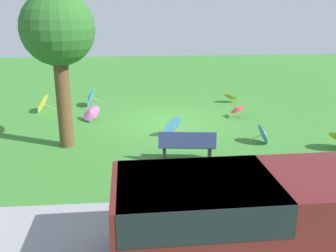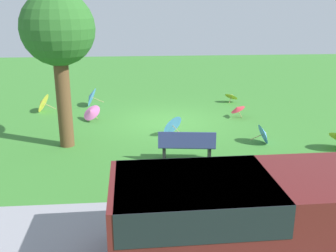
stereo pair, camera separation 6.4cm
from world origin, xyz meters
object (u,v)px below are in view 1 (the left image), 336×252
(parasol_red_0, at_px, (237,108))
(parasol_yellow_2, at_px, (41,103))
(van_dark, at_px, (240,211))
(parasol_blue_2, at_px, (171,124))
(parasol_pink_2, at_px, (91,112))
(shade_tree, at_px, (58,32))
(park_bench, at_px, (187,146))
(parasol_yellow_1, at_px, (231,96))
(parasol_blue_0, at_px, (90,97))
(parasol_blue_5, at_px, (264,133))

(parasol_red_0, bearing_deg, parasol_yellow_2, -11.33)
(van_dark, relative_size, parasol_yellow_2, 5.27)
(parasol_blue_2, distance_m, parasol_pink_2, 3.46)
(shade_tree, bearing_deg, park_bench, 156.28)
(parasol_red_0, bearing_deg, shade_tree, 23.18)
(van_dark, relative_size, shade_tree, 0.99)
(shade_tree, bearing_deg, parasol_pink_2, -100.11)
(van_dark, relative_size, parasol_blue_2, 5.17)
(park_bench, xyz_separation_m, parasol_yellow_1, (-2.94, -6.68, -0.16))
(shade_tree, xyz_separation_m, parasol_pink_2, (-0.48, -2.67, -3.12))
(park_bench, height_order, parasol_blue_2, park_bench)
(parasol_pink_2, bearing_deg, parasol_red_0, 179.63)
(shade_tree, xyz_separation_m, parasol_yellow_2, (1.68, -4.20, -3.09))
(parasol_yellow_2, bearing_deg, parasol_yellow_1, -173.72)
(shade_tree, bearing_deg, parasol_yellow_1, -141.99)
(parasol_red_0, xyz_separation_m, parasol_blue_0, (5.93, -2.36, 0.04))
(parasol_blue_2, height_order, parasol_pink_2, parasol_blue_2)
(van_dark, xyz_separation_m, parasol_yellow_1, (-2.66, -11.09, -0.60))
(parasol_yellow_2, relative_size, parasol_blue_5, 1.30)
(park_bench, bearing_deg, parasol_blue_2, -84.59)
(park_bench, height_order, shade_tree, shade_tree)
(van_dark, height_order, parasol_blue_2, van_dark)
(parasol_yellow_2, height_order, parasol_blue_0, parasol_blue_0)
(parasol_yellow_2, bearing_deg, parasol_blue_2, 145.77)
(parasol_yellow_2, height_order, parasol_pink_2, parasol_yellow_2)
(park_bench, bearing_deg, parasol_yellow_2, -47.61)
(shade_tree, distance_m, parasol_blue_5, 7.01)
(shade_tree, height_order, parasol_blue_5, shade_tree)
(parasol_yellow_1, bearing_deg, van_dark, 76.51)
(parasol_blue_2, bearing_deg, parasol_blue_0, -53.26)
(parasol_blue_5, bearing_deg, park_bench, 25.02)
(parasol_red_0, xyz_separation_m, parasol_pink_2, (5.67, -0.04, -0.02))
(shade_tree, height_order, parasol_yellow_2, shade_tree)
(van_dark, distance_m, parasol_blue_2, 6.80)
(park_bench, distance_m, parasol_blue_0, 7.38)
(van_dark, relative_size, park_bench, 2.81)
(van_dark, height_order, parasol_yellow_1, van_dark)
(park_bench, xyz_separation_m, shade_tree, (3.59, -1.58, 3.02))
(park_bench, height_order, parasol_yellow_2, park_bench)
(parasol_yellow_2, bearing_deg, parasol_red_0, 168.67)
(van_dark, xyz_separation_m, parasol_blue_5, (-2.38, -5.66, -0.58))
(van_dark, height_order, parasol_blue_5, van_dark)
(van_dark, height_order, shade_tree, shade_tree)
(van_dark, relative_size, parasol_blue_0, 5.16)
(parasol_red_0, distance_m, parasol_yellow_1, 2.50)
(park_bench, xyz_separation_m, parasol_pink_2, (3.11, -4.24, -0.11))
(van_dark, bearing_deg, parasol_pink_2, -68.63)
(parasol_red_0, xyz_separation_m, parasol_blue_2, (2.78, 1.87, -0.00))
(shade_tree, distance_m, parasol_blue_0, 5.86)
(parasol_yellow_2, distance_m, parasol_blue_2, 6.10)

